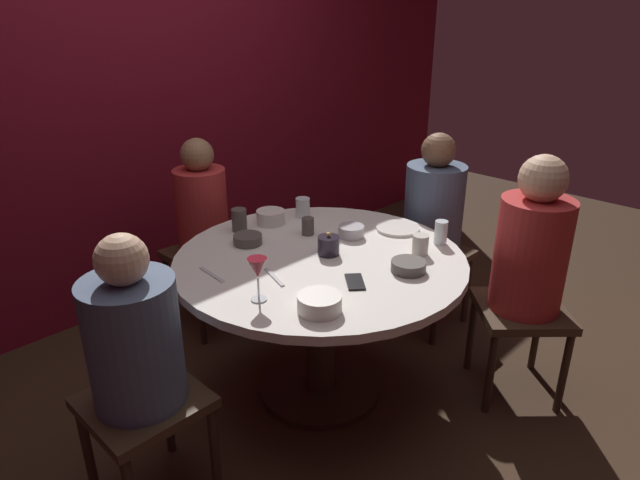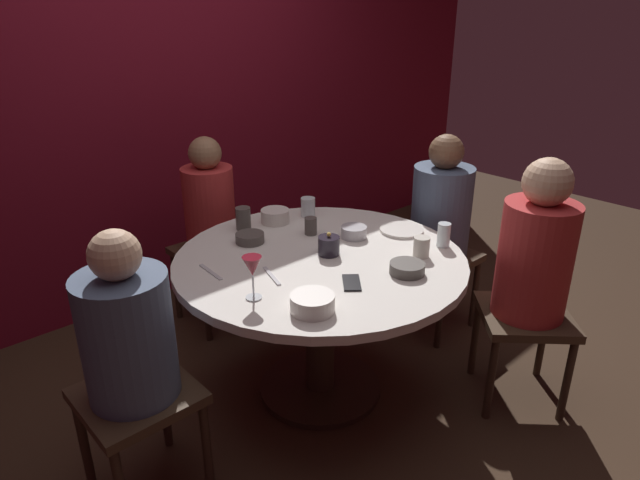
% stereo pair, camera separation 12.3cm
% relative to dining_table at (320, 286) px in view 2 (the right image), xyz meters
% --- Properties ---
extents(ground_plane, '(8.00, 8.00, 0.00)m').
position_rel_dining_table_xyz_m(ground_plane, '(0.00, 0.00, -0.58)').
color(ground_plane, '#382619').
extents(back_wall, '(6.00, 0.10, 2.60)m').
position_rel_dining_table_xyz_m(back_wall, '(0.00, 1.51, 0.72)').
color(back_wall, maroon).
rests_on(back_wall, ground).
extents(dining_table, '(1.32, 1.32, 0.73)m').
position_rel_dining_table_xyz_m(dining_table, '(0.00, 0.00, 0.00)').
color(dining_table, silver).
rests_on(dining_table, ground).
extents(seated_diner_left, '(0.40, 0.40, 1.11)m').
position_rel_dining_table_xyz_m(seated_diner_left, '(-0.91, 0.00, 0.11)').
color(seated_diner_left, '#3F2D1E').
rests_on(seated_diner_left, ground).
extents(seated_diner_back, '(0.40, 0.40, 1.13)m').
position_rel_dining_table_xyz_m(seated_diner_back, '(0.00, 0.93, 0.12)').
color(seated_diner_back, '#3F2D1E').
rests_on(seated_diner_back, ground).
extents(seated_diner_right, '(0.40, 0.40, 1.16)m').
position_rel_dining_table_xyz_m(seated_diner_right, '(0.91, 0.00, 0.13)').
color(seated_diner_right, '#3F2D1E').
rests_on(seated_diner_right, ground).
extents(seated_diner_front_right, '(0.57, 0.57, 1.20)m').
position_rel_dining_table_xyz_m(seated_diner_front_right, '(0.68, -0.68, 0.16)').
color(seated_diner_front_right, '#3F2D1E').
rests_on(seated_diner_front_right, ground).
extents(candle_holder, '(0.10, 0.10, 0.11)m').
position_rel_dining_table_xyz_m(candle_holder, '(0.04, -0.01, 0.20)').
color(candle_holder, black).
rests_on(candle_holder, dining_table).
extents(wine_glass, '(0.08, 0.08, 0.18)m').
position_rel_dining_table_xyz_m(wine_glass, '(-0.45, -0.11, 0.28)').
color(wine_glass, silver).
rests_on(wine_glass, dining_table).
extents(dinner_plate, '(0.22, 0.22, 0.01)m').
position_rel_dining_table_xyz_m(dinner_plate, '(0.50, -0.05, 0.16)').
color(dinner_plate, silver).
rests_on(dinner_plate, dining_table).
extents(cell_phone, '(0.14, 0.15, 0.01)m').
position_rel_dining_table_xyz_m(cell_phone, '(-0.08, -0.28, 0.16)').
color(cell_phone, black).
rests_on(cell_phone, dining_table).
extents(bowl_serving_large, '(0.13, 0.13, 0.06)m').
position_rel_dining_table_xyz_m(bowl_serving_large, '(0.27, 0.05, 0.18)').
color(bowl_serving_large, '#B7B7BC').
rests_on(bowl_serving_large, dining_table).
extents(bowl_salad_center, '(0.17, 0.17, 0.07)m').
position_rel_dining_table_xyz_m(bowl_salad_center, '(-0.35, -0.34, 0.19)').
color(bowl_salad_center, silver).
rests_on(bowl_salad_center, dining_table).
extents(bowl_small_white, '(0.15, 0.15, 0.05)m').
position_rel_dining_table_xyz_m(bowl_small_white, '(0.16, -0.37, 0.18)').
color(bowl_small_white, '#4C4742').
rests_on(bowl_small_white, dining_table).
extents(bowl_sauce_side, '(0.15, 0.15, 0.07)m').
position_rel_dining_table_xyz_m(bowl_sauce_side, '(0.11, 0.47, 0.19)').
color(bowl_sauce_side, silver).
rests_on(bowl_sauce_side, dining_table).
extents(bowl_rice_portion, '(0.14, 0.14, 0.05)m').
position_rel_dining_table_xyz_m(bowl_rice_portion, '(-0.14, 0.34, 0.18)').
color(bowl_rice_portion, '#4C4742').
rests_on(bowl_rice_portion, dining_table).
extents(cup_near_candle, '(0.06, 0.06, 0.11)m').
position_rel_dining_table_xyz_m(cup_near_candle, '(0.50, -0.30, 0.21)').
color(cup_near_candle, silver).
rests_on(cup_near_candle, dining_table).
extents(cup_by_left_diner, '(0.08, 0.08, 0.11)m').
position_rel_dining_table_xyz_m(cup_by_left_diner, '(-0.06, 0.50, 0.21)').
color(cup_by_left_diner, '#4C4742').
rests_on(cup_by_left_diner, dining_table).
extents(cup_by_right_diner, '(0.07, 0.07, 0.09)m').
position_rel_dining_table_xyz_m(cup_by_right_diner, '(0.34, -0.31, 0.20)').
color(cup_by_right_diner, beige).
rests_on(cup_by_right_diner, dining_table).
extents(cup_center_front, '(0.08, 0.08, 0.10)m').
position_rel_dining_table_xyz_m(cup_center_front, '(0.30, 0.42, 0.21)').
color(cup_center_front, silver).
rests_on(cup_center_front, dining_table).
extents(cup_far_edge, '(0.06, 0.06, 0.09)m').
position_rel_dining_table_xyz_m(cup_far_edge, '(0.14, 0.22, 0.20)').
color(cup_far_edge, '#4C4742').
rests_on(cup_far_edge, dining_table).
extents(fork_near_plate, '(0.03, 0.18, 0.01)m').
position_rel_dining_table_xyz_m(fork_near_plate, '(-0.45, 0.19, 0.16)').
color(fork_near_plate, '#B7B7BC').
rests_on(fork_near_plate, dining_table).
extents(knife_near_plate, '(0.07, 0.18, 0.01)m').
position_rel_dining_table_xyz_m(knife_near_plate, '(-0.29, -0.01, 0.16)').
color(knife_near_plate, '#B7B7BC').
rests_on(knife_near_plate, dining_table).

